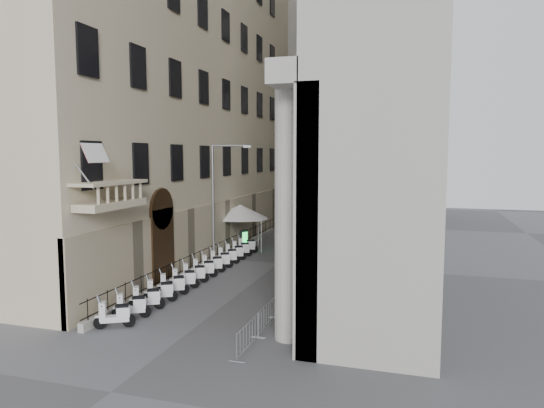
# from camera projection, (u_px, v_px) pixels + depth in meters

# --- Properties ---
(ground) EXTENTS (120.00, 120.00, 0.00)m
(ground) POSITION_uv_depth(u_px,v_px,m) (111.00, 392.00, 15.31)
(ground) COLOR #48484B
(ground) RESTS_ON ground
(left_building) EXTENTS (5.00, 36.00, 34.00)m
(left_building) POSITION_uv_depth(u_px,v_px,m) (194.00, 29.00, 36.70)
(left_building) COLOR beige
(left_building) RESTS_ON ground
(far_building) EXTENTS (22.00, 10.00, 30.00)m
(far_building) POSITION_uv_depth(u_px,v_px,m) (344.00, 93.00, 59.49)
(far_building) COLOR #B3B2A9
(far_building) RESTS_ON ground
(iron_fence) EXTENTS (0.30, 28.00, 1.40)m
(iron_fence) POSITION_uv_depth(u_px,v_px,m) (215.00, 263.00, 33.69)
(iron_fence) COLOR black
(iron_fence) RESTS_ON ground
(blue_awning) EXTENTS (1.60, 3.00, 3.00)m
(blue_awning) POSITION_uv_depth(u_px,v_px,m) (352.00, 248.00, 38.86)
(blue_awning) COLOR navy
(blue_awning) RESTS_ON ground
(flag) EXTENTS (1.00, 1.40, 8.20)m
(flag) POSITION_uv_depth(u_px,v_px,m) (102.00, 326.00, 21.22)
(flag) COLOR #9E0C11
(flag) RESTS_ON ground
(scooter_0) EXTENTS (1.50, 1.17, 1.50)m
(scooter_0) POSITION_uv_depth(u_px,v_px,m) (115.00, 328.00, 20.98)
(scooter_0) COLOR white
(scooter_0) RESTS_ON ground
(scooter_1) EXTENTS (1.50, 1.17, 1.50)m
(scooter_1) POSITION_uv_depth(u_px,v_px,m) (132.00, 318.00, 22.21)
(scooter_1) COLOR white
(scooter_1) RESTS_ON ground
(scooter_2) EXTENTS (1.50, 1.17, 1.50)m
(scooter_2) POSITION_uv_depth(u_px,v_px,m) (147.00, 310.00, 23.43)
(scooter_2) COLOR white
(scooter_2) RESTS_ON ground
(scooter_3) EXTENTS (1.50, 1.17, 1.50)m
(scooter_3) POSITION_uv_depth(u_px,v_px,m) (161.00, 302.00, 24.66)
(scooter_3) COLOR white
(scooter_3) RESTS_ON ground
(scooter_4) EXTENTS (1.50, 1.17, 1.50)m
(scooter_4) POSITION_uv_depth(u_px,v_px,m) (173.00, 295.00, 25.89)
(scooter_4) COLOR white
(scooter_4) RESTS_ON ground
(scooter_5) EXTENTS (1.50, 1.17, 1.50)m
(scooter_5) POSITION_uv_depth(u_px,v_px,m) (184.00, 289.00, 27.12)
(scooter_5) COLOR white
(scooter_5) RESTS_ON ground
(scooter_6) EXTENTS (1.50, 1.17, 1.50)m
(scooter_6) POSITION_uv_depth(u_px,v_px,m) (195.00, 283.00, 28.35)
(scooter_6) COLOR white
(scooter_6) RESTS_ON ground
(scooter_7) EXTENTS (1.50, 1.17, 1.50)m
(scooter_7) POSITION_uv_depth(u_px,v_px,m) (204.00, 278.00, 29.58)
(scooter_7) COLOR white
(scooter_7) RESTS_ON ground
(scooter_8) EXTENTS (1.50, 1.17, 1.50)m
(scooter_8) POSITION_uv_depth(u_px,v_px,m) (212.00, 273.00, 30.81)
(scooter_8) COLOR white
(scooter_8) RESTS_ON ground
(scooter_9) EXTENTS (1.50, 1.17, 1.50)m
(scooter_9) POSITION_uv_depth(u_px,v_px,m) (220.00, 268.00, 32.04)
(scooter_9) COLOR white
(scooter_9) RESTS_ON ground
(scooter_10) EXTENTS (1.50, 1.17, 1.50)m
(scooter_10) POSITION_uv_depth(u_px,v_px,m) (228.00, 264.00, 33.27)
(scooter_10) COLOR white
(scooter_10) RESTS_ON ground
(scooter_11) EXTENTS (1.50, 1.17, 1.50)m
(scooter_11) POSITION_uv_depth(u_px,v_px,m) (235.00, 260.00, 34.50)
(scooter_11) COLOR white
(scooter_11) RESTS_ON ground
(scooter_12) EXTENTS (1.50, 1.17, 1.50)m
(scooter_12) POSITION_uv_depth(u_px,v_px,m) (241.00, 257.00, 35.73)
(scooter_12) COLOR white
(scooter_12) RESTS_ON ground
(scooter_13) EXTENTS (1.50, 1.17, 1.50)m
(scooter_13) POSITION_uv_depth(u_px,v_px,m) (247.00, 253.00, 36.96)
(scooter_13) COLOR white
(scooter_13) RESTS_ON ground
(barrier_0) EXTENTS (0.60, 2.40, 1.10)m
(barrier_0) POSITION_uv_depth(u_px,v_px,m) (248.00, 350.00, 18.62)
(barrier_0) COLOR #B2B5BA
(barrier_0) RESTS_ON ground
(barrier_1) EXTENTS (0.60, 2.40, 1.10)m
(barrier_1) POSITION_uv_depth(u_px,v_px,m) (267.00, 328.00, 21.00)
(barrier_1) COLOR #B2B5BA
(barrier_1) RESTS_ON ground
(barrier_2) EXTENTS (0.60, 2.40, 1.10)m
(barrier_2) POSITION_uv_depth(u_px,v_px,m) (283.00, 310.00, 23.38)
(barrier_2) COLOR #B2B5BA
(barrier_2) RESTS_ON ground
(barrier_3) EXTENTS (0.60, 2.40, 1.10)m
(barrier_3) POSITION_uv_depth(u_px,v_px,m) (296.00, 296.00, 25.76)
(barrier_3) COLOR #B2B5BA
(barrier_3) RESTS_ON ground
(barrier_4) EXTENTS (0.60, 2.40, 1.10)m
(barrier_4) POSITION_uv_depth(u_px,v_px,m) (306.00, 284.00, 28.14)
(barrier_4) COLOR #B2B5BA
(barrier_4) RESTS_ON ground
(barrier_5) EXTENTS (0.60, 2.40, 1.10)m
(barrier_5) POSITION_uv_depth(u_px,v_px,m) (315.00, 274.00, 30.52)
(barrier_5) COLOR #B2B5BA
(barrier_5) RESTS_ON ground
(barrier_6) EXTENTS (0.60, 2.40, 1.10)m
(barrier_6) POSITION_uv_depth(u_px,v_px,m) (322.00, 265.00, 32.90)
(barrier_6) COLOR #B2B5BA
(barrier_6) RESTS_ON ground
(barrier_7) EXTENTS (0.60, 2.40, 1.10)m
(barrier_7) POSITION_uv_depth(u_px,v_px,m) (329.00, 258.00, 35.28)
(barrier_7) COLOR #B2B5BA
(barrier_7) RESTS_ON ground
(barrier_8) EXTENTS (0.60, 2.40, 1.10)m
(barrier_8) POSITION_uv_depth(u_px,v_px,m) (335.00, 251.00, 37.66)
(barrier_8) COLOR #B2B5BA
(barrier_8) RESTS_ON ground
(security_tent) EXTENTS (4.40, 4.40, 3.57)m
(security_tent) POSITION_uv_depth(u_px,v_px,m) (247.00, 213.00, 37.63)
(security_tent) COLOR white
(security_tent) RESTS_ON ground
(street_lamp) EXTENTS (2.51, 1.15, 8.14)m
(street_lamp) POSITION_uv_depth(u_px,v_px,m) (218.00, 194.00, 32.85)
(street_lamp) COLOR gray
(street_lamp) RESTS_ON ground
(info_kiosk) EXTENTS (0.49, 0.79, 1.61)m
(info_kiosk) POSITION_uv_depth(u_px,v_px,m) (244.00, 240.00, 38.10)
(info_kiosk) COLOR black
(info_kiosk) RESTS_ON ground
(pedestrian_a) EXTENTS (0.70, 0.60, 1.63)m
(pedestrian_a) POSITION_uv_depth(u_px,v_px,m) (311.00, 233.00, 41.27)
(pedestrian_a) COLOR #0D0D37
(pedestrian_a) RESTS_ON ground
(pedestrian_b) EXTENTS (0.77, 0.60, 1.58)m
(pedestrian_b) POSITION_uv_depth(u_px,v_px,m) (318.00, 236.00, 40.09)
(pedestrian_b) COLOR black
(pedestrian_b) RESTS_ON ground
(pedestrian_c) EXTENTS (0.92, 0.61, 1.86)m
(pedestrian_c) POSITION_uv_depth(u_px,v_px,m) (335.00, 220.00, 49.16)
(pedestrian_c) COLOR black
(pedestrian_c) RESTS_ON ground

